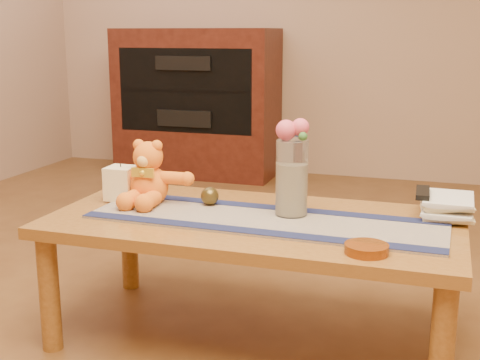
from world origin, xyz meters
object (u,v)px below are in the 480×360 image
(pillar_candle, at_px, (121,183))
(bronze_ball, at_px, (210,196))
(amber_dish, at_px, (367,249))
(book_bottom, at_px, (421,213))
(teddy_bear, at_px, (149,173))
(glass_vase, at_px, (292,178))
(tv_remote, at_px, (423,193))

(pillar_candle, height_order, bronze_ball, pillar_candle)
(amber_dish, bearing_deg, book_bottom, 73.54)
(teddy_bear, height_order, glass_vase, glass_vase)
(book_bottom, relative_size, tv_remote, 1.39)
(teddy_bear, relative_size, amber_dish, 2.54)
(bronze_ball, distance_m, book_bottom, 0.75)
(amber_dish, bearing_deg, teddy_bear, 160.01)
(bronze_ball, xyz_separation_m, book_bottom, (0.74, 0.12, -0.03))
(teddy_bear, xyz_separation_m, book_bottom, (0.97, 0.15, -0.11))
(teddy_bear, bearing_deg, amber_dish, -21.27)
(book_bottom, bearing_deg, tv_remote, -93.00)
(bronze_ball, height_order, amber_dish, bronze_ball)
(pillar_candle, bearing_deg, book_bottom, 7.62)
(teddy_bear, xyz_separation_m, amber_dish, (0.83, -0.30, -0.10))
(glass_vase, relative_size, bronze_ball, 3.93)
(glass_vase, relative_size, book_bottom, 1.17)
(bronze_ball, height_order, book_bottom, bronze_ball)
(teddy_bear, relative_size, pillar_candle, 2.63)
(pillar_candle, distance_m, bronze_ball, 0.35)
(tv_remote, bearing_deg, glass_vase, -163.22)
(pillar_candle, xyz_separation_m, amber_dish, (0.95, -0.31, -0.06))
(bronze_ball, bearing_deg, pillar_candle, -176.22)
(glass_vase, distance_m, book_bottom, 0.47)
(pillar_candle, bearing_deg, bronze_ball, 3.78)
(teddy_bear, bearing_deg, bronze_ball, 5.07)
(teddy_bear, height_order, bronze_ball, teddy_bear)
(teddy_bear, height_order, pillar_candle, teddy_bear)
(pillar_candle, distance_m, tv_remote, 1.10)
(tv_remote, relative_size, amber_dish, 1.25)
(glass_vase, distance_m, tv_remote, 0.46)
(bronze_ball, bearing_deg, glass_vase, -5.73)
(bronze_ball, height_order, tv_remote, tv_remote)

